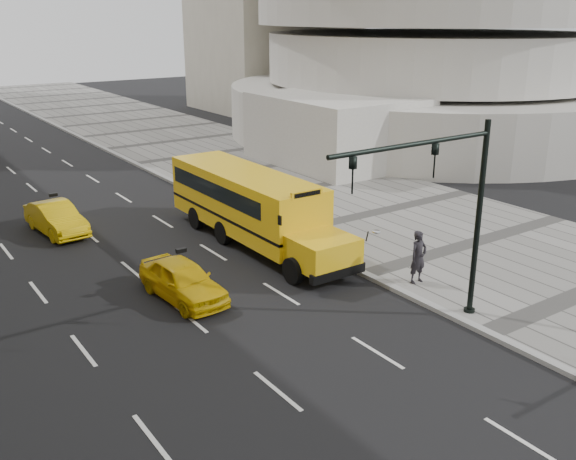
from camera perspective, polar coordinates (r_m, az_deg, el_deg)
ground at (r=25.66m, az=-11.61°, el=-3.08°), size 140.00×140.00×0.00m
sidewalk_museum at (r=31.90m, az=8.49°, el=1.61°), size 12.00×140.00×0.15m
curb_museum at (r=28.31m, az=-0.45°, el=-0.42°), size 0.30×140.00×0.15m
school_bus at (r=27.33m, az=-3.51°, el=2.55°), size 2.96×11.56×3.19m
taxi_near at (r=22.32m, az=-9.33°, el=-4.42°), size 1.93×4.16×1.38m
taxi_far at (r=30.35m, az=-19.91°, el=0.98°), size 1.88×4.31×1.38m
pedestrian at (r=23.35m, az=11.51°, el=-2.36°), size 0.71×0.47×1.94m
traffic_signal at (r=19.48m, az=14.14°, el=2.41°), size 6.18×0.36×6.40m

